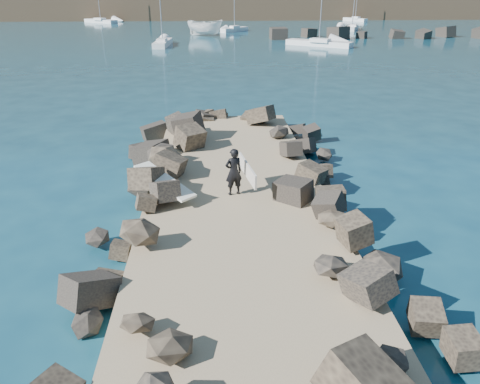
{
  "coord_description": "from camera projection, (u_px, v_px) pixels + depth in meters",
  "views": [
    {
      "loc": [
        -0.75,
        -13.4,
        7.04
      ],
      "look_at": [
        0.0,
        -1.0,
        1.5
      ],
      "focal_mm": 35.0,
      "sensor_mm": 36.0,
      "label": 1
    }
  ],
  "objects": [
    {
      "name": "sailboat_b",
      "position": [
        234.0,
        30.0,
        75.06
      ],
      "size": [
        4.68,
        4.69,
        6.73
      ],
      "color": "white",
      "rests_on": "ground"
    },
    {
      "name": "surfer_with_board",
      "position": [
        236.0,
        172.0,
        15.34
      ],
      "size": [
        1.02,
        1.96,
        1.6
      ],
      "color": "black",
      "rests_on": "jetty"
    },
    {
      "name": "sailboat_e",
      "position": [
        101.0,
        21.0,
        92.37
      ],
      "size": [
        7.31,
        6.36,
        9.52
      ],
      "color": "white",
      "rests_on": "ground"
    },
    {
      "name": "riprap_left",
      "position": [
        140.0,
        233.0,
        13.4
      ],
      "size": [
        2.6,
        22.0,
        1.0
      ],
      "primitive_type": "cube",
      "color": "black",
      "rests_on": "ground"
    },
    {
      "name": "ground",
      "position": [
        238.0,
        222.0,
        15.13
      ],
      "size": [
        800.0,
        800.0,
        0.0
      ],
      "primitive_type": "plane",
      "color": "#0F384C",
      "rests_on": "ground"
    },
    {
      "name": "sailboat_c",
      "position": [
        319.0,
        43.0,
        57.74
      ],
      "size": [
        7.85,
        6.23,
        9.87
      ],
      "color": "white",
      "rests_on": "ground"
    },
    {
      "name": "surfboard_resting",
      "position": [
        165.0,
        184.0,
        15.3
      ],
      "size": [
        2.17,
        2.25,
        0.08
      ],
      "primitive_type": "cube",
      "rotation": [
        0.0,
        0.0,
        0.76
      ],
      "color": "white",
      "rests_on": "riprap_left"
    },
    {
      "name": "riprap_right",
      "position": [
        340.0,
        228.0,
        13.72
      ],
      "size": [
        2.6,
        22.0,
        1.0
      ],
      "primitive_type": "cube",
      "color": "black",
      "rests_on": "ground"
    },
    {
      "name": "sailboat_a",
      "position": [
        163.0,
        43.0,
        57.84
      ],
      "size": [
        1.94,
        6.97,
        8.33
      ],
      "color": "white",
      "rests_on": "ground"
    },
    {
      "name": "sailboat_d",
      "position": [
        352.0,
        28.0,
        77.96
      ],
      "size": [
        3.83,
        6.64,
        7.99
      ],
      "color": "white",
      "rests_on": "ground"
    },
    {
      "name": "jetty",
      "position": [
        242.0,
        245.0,
        13.18
      ],
      "size": [
        6.0,
        26.0,
        0.6
      ],
      "primitive_type": "cube",
      "color": "#8C7759",
      "rests_on": "ground"
    },
    {
      "name": "breakwater_secondary",
      "position": [
        460.0,
        33.0,
        66.95
      ],
      "size": [
        52.0,
        4.0,
        1.2
      ],
      "primitive_type": "cube",
      "color": "black",
      "rests_on": "ground"
    },
    {
      "name": "sailboat_f",
      "position": [
        355.0,
        20.0,
        95.98
      ],
      "size": [
        4.08,
        5.19,
        6.77
      ],
      "color": "white",
      "rests_on": "ground"
    },
    {
      "name": "boat_imported",
      "position": [
        205.0,
        28.0,
        69.07
      ],
      "size": [
        6.28,
        5.0,
        2.31
      ],
      "primitive_type": "imported",
      "rotation": [
        0.0,
        0.0,
        1.03
      ],
      "color": "white",
      "rests_on": "ground"
    }
  ]
}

